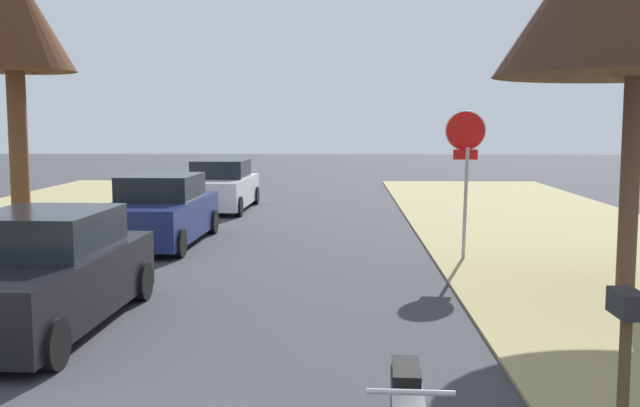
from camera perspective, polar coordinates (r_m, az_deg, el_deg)
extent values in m
cylinder|color=#9EA0A5|center=(14.91, 11.15, -0.02)|extent=(0.07, 0.34, 2.24)
cylinder|color=white|center=(14.99, 11.16, 5.53)|extent=(0.81, 0.18, 0.80)
cylinder|color=red|center=(14.99, 11.16, 5.53)|extent=(0.77, 0.18, 0.76)
cube|color=red|center=(14.95, 11.16, 3.72)|extent=(0.48, 0.09, 0.20)
cylinder|color=#4F3529|center=(12.75, 22.77, 1.29)|extent=(0.30, 0.30, 3.44)
cylinder|color=#4F3529|center=(12.48, 20.61, 11.04)|extent=(0.29, 1.33, 0.92)
cylinder|color=brown|center=(20.73, -22.22, 3.86)|extent=(0.48, 0.48, 4.02)
cone|color=#472918|center=(20.89, -22.62, 13.21)|extent=(3.08, 3.08, 2.77)
cylinder|color=brown|center=(20.70, -21.39, 11.04)|extent=(0.38, 1.02, 1.26)
cube|color=black|center=(10.67, -20.75, -5.94)|extent=(1.96, 4.46, 0.85)
cube|color=black|center=(10.75, -20.42, -2.02)|extent=(1.67, 2.07, 0.56)
cylinder|color=black|center=(8.93, -19.94, -10.18)|extent=(0.22, 0.61, 0.60)
cylinder|color=black|center=(11.93, -13.58, -5.85)|extent=(0.22, 0.61, 0.60)
cylinder|color=black|center=(12.55, -21.22, -5.51)|extent=(0.22, 0.61, 0.60)
cube|color=navy|center=(17.22, -12.28, -1.14)|extent=(1.96, 4.46, 0.85)
cube|color=black|center=(17.36, -12.14, 1.26)|extent=(1.67, 2.07, 0.56)
cylinder|color=black|center=(15.46, -10.83, -3.03)|extent=(0.22, 0.61, 0.60)
cylinder|color=black|center=(15.98, -16.89, -2.89)|extent=(0.22, 0.61, 0.60)
cylinder|color=black|center=(18.64, -8.30, -1.40)|extent=(0.22, 0.61, 0.60)
cylinder|color=black|center=(19.07, -13.42, -1.33)|extent=(0.22, 0.61, 0.60)
cube|color=white|center=(23.65, -7.70, 0.94)|extent=(1.96, 4.46, 0.85)
cube|color=black|center=(23.81, -7.62, 2.68)|extent=(1.67, 2.07, 0.56)
cylinder|color=black|center=(21.91, -6.30, -0.23)|extent=(0.22, 0.61, 0.60)
cylinder|color=black|center=(22.27, -10.72, -0.19)|extent=(0.22, 0.61, 0.60)
cylinder|color=black|center=(25.14, -5.01, 0.62)|extent=(0.22, 0.61, 0.60)
cylinder|color=black|center=(25.46, -8.88, 0.64)|extent=(0.22, 0.61, 0.60)
cube|color=black|center=(6.09, 6.65, -12.86)|extent=(0.25, 0.57, 0.12)
cylinder|color=#9EA0A5|center=(5.21, 7.02, -14.25)|extent=(0.60, 0.07, 0.04)
cube|color=brown|center=(7.16, 22.40, -12.09)|extent=(0.08, 0.08, 1.05)
cube|color=black|center=(6.99, 22.61, -7.13)|extent=(0.22, 0.44, 0.22)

